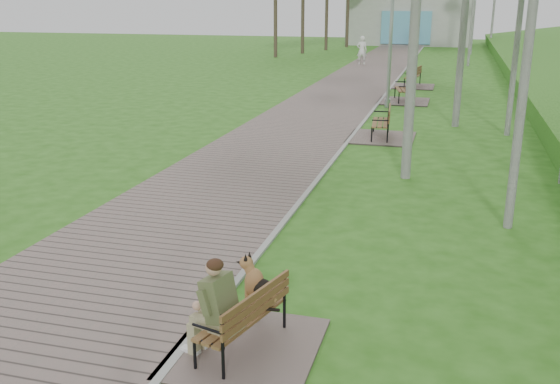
{
  "coord_description": "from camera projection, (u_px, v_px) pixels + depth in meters",
  "views": [
    {
      "loc": [
        2.65,
        -4.79,
        3.71
      ],
      "look_at": [
        0.26,
        3.8,
        0.95
      ],
      "focal_mm": 40.0,
      "sensor_mm": 36.0,
      "label": 1
    }
  ],
  "objects": [
    {
      "name": "bench_third",
      "position": [
        403.0,
        96.0,
        23.5
      ],
      "size": [
        1.87,
        2.08,
        1.15
      ],
      "color": "#73645D",
      "rests_on": "ground"
    },
    {
      "name": "lamp_post_second",
      "position": [
        391.0,
        37.0,
        21.61
      ],
      "size": [
        0.2,
        0.2,
        5.29
      ],
      "color": "#9FA2A7",
      "rests_on": "ground"
    },
    {
      "name": "pedestrian_near",
      "position": [
        362.0,
        51.0,
        36.49
      ],
      "size": [
        0.68,
        0.52,
        1.67
      ],
      "primitive_type": "imported",
      "rotation": [
        0.0,
        0.0,
        3.36
      ],
      "color": "silver",
      "rests_on": "ground"
    },
    {
      "name": "bench_second",
      "position": [
        380.0,
        131.0,
        17.32
      ],
      "size": [
        1.78,
        1.98,
        1.1
      ],
      "color": "#73645D",
      "rests_on": "ground"
    },
    {
      "name": "bench_main",
      "position": [
        237.0,
        321.0,
        6.76
      ],
      "size": [
        1.55,
        1.72,
        1.35
      ],
      "color": "#73645D",
      "rests_on": "ground"
    },
    {
      "name": "lamp_post_third",
      "position": [
        412.0,
        21.0,
        31.67
      ],
      "size": [
        0.22,
        0.22,
        5.69
      ],
      "color": "#9FA2A7",
      "rests_on": "ground"
    },
    {
      "name": "pedestrian_far",
      "position": [
        407.0,
        36.0,
        51.34
      ],
      "size": [
        0.92,
        0.78,
        1.68
      ],
      "primitive_type": "imported",
      "rotation": [
        0.0,
        0.0,
        2.95
      ],
      "color": "gray",
      "rests_on": "ground"
    },
    {
      "name": "kerb",
      "position": [
        388.0,
        92.0,
        25.96
      ],
      "size": [
        0.1,
        67.0,
        0.05
      ],
      "primitive_type": "cube",
      "color": "#999993",
      "rests_on": "ground"
    },
    {
      "name": "bench_far",
      "position": [
        412.0,
        82.0,
        27.51
      ],
      "size": [
        1.8,
        2.0,
        1.11
      ],
      "color": "#73645D",
      "rests_on": "ground"
    },
    {
      "name": "building_north",
      "position": [
        409.0,
        20.0,
        52.89
      ],
      "size": [
        10.0,
        5.2,
        4.0
      ],
      "color": "#9E9E99",
      "rests_on": "ground"
    },
    {
      "name": "walkway",
      "position": [
        346.0,
        90.0,
        26.41
      ],
      "size": [
        3.5,
        67.0,
        0.04
      ],
      "primitive_type": "cube",
      "color": "#73645D",
      "rests_on": "ground"
    }
  ]
}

